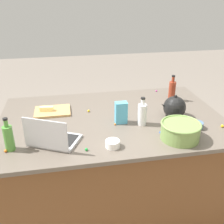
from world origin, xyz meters
TOP-DOWN VIEW (x-y plane):
  - ground_plane at (0.00, 0.00)m, footprint 12.00×12.00m
  - island_counter at (0.00, 0.00)m, footprint 1.77×1.15m
  - laptop at (0.46, 0.31)m, footprint 0.38×0.34m
  - mixing_bowl_large at (-0.40, 0.40)m, footprint 0.27×0.27m
  - bottle_vinegar at (-0.20, 0.15)m, footprint 0.07×0.07m
  - bottle_soy at (-0.60, -0.25)m, footprint 0.06×0.06m
  - bottle_olive at (0.72, 0.33)m, footprint 0.06×0.06m
  - kettle at (-0.49, 0.07)m, footprint 0.21×0.18m
  - cutting_board at (0.47, -0.19)m, footprint 0.29×0.22m
  - butter_stick_left at (0.52, -0.19)m, footprint 0.11×0.05m
  - ramekin_small at (-0.59, 0.28)m, footprint 0.09×0.09m
  - ramekin_medium at (0.07, 0.42)m, footprint 0.09×0.09m
  - candy_bag at (-0.05, 0.10)m, footprint 0.09×0.06m
  - candy_0 at (0.00, 0.13)m, footprint 0.01×0.01m
  - candy_1 at (-0.54, -0.49)m, footprint 0.02×0.02m
  - candy_2 at (-0.08, 0.04)m, footprint 0.02×0.02m
  - candy_3 at (0.17, -0.14)m, footprint 0.02×0.02m
  - candy_4 at (0.75, 0.36)m, footprint 0.02×0.02m
  - candy_5 at (-0.29, 0.31)m, footprint 0.02×0.02m
  - candy_6 at (0.25, 0.43)m, footprint 0.02×0.02m
  - candy_7 at (-0.78, 0.31)m, footprint 0.02×0.02m
  - candy_8 at (0.40, 0.36)m, footprint 0.01×0.01m

SIDE VIEW (x-z plane):
  - ground_plane at x=0.00m, z-range 0.00..0.00m
  - island_counter at x=0.00m, z-range 0.00..0.90m
  - candy_0 at x=0.00m, z-range 0.90..0.91m
  - candy_8 at x=0.40m, z-range 0.90..0.91m
  - candy_1 at x=-0.54m, z-range 0.90..0.92m
  - candy_2 at x=-0.08m, z-range 0.90..0.92m
  - candy_5 at x=-0.29m, z-range 0.90..0.92m
  - cutting_board at x=0.47m, z-range 0.90..0.92m
  - candy_4 at x=0.75m, z-range 0.90..0.92m
  - candy_6 at x=0.25m, z-range 0.90..0.92m
  - candy_3 at x=0.17m, z-range 0.90..0.92m
  - candy_7 at x=-0.78m, z-range 0.90..0.92m
  - ramekin_small at x=-0.59m, z-range 0.90..0.95m
  - ramekin_medium at x=0.07m, z-range 0.90..0.95m
  - butter_stick_left at x=0.52m, z-range 0.92..0.95m
  - laptop at x=0.46m, z-range 0.84..1.06m
  - mixing_bowl_large at x=-0.40m, z-range 0.90..1.02m
  - kettle at x=-0.49m, z-range 0.88..1.08m
  - candy_bag at x=-0.05m, z-range 0.90..1.07m
  - bottle_vinegar at x=-0.20m, z-range 0.88..1.10m
  - bottle_olive at x=0.72m, z-range 0.88..1.10m
  - bottle_soy at x=-0.60m, z-range 0.88..1.12m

